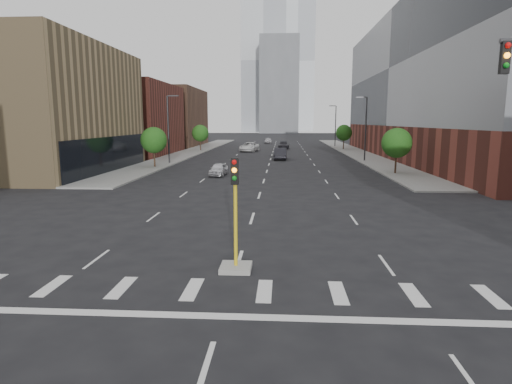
# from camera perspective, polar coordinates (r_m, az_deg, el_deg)

# --- Properties ---
(sidewalk_left_far) EXTENTS (5.00, 92.00, 0.15)m
(sidewalk_left_far) POSITION_cam_1_polar(r_m,az_deg,el_deg) (82.76, -8.21, 5.45)
(sidewalk_left_far) COLOR gray
(sidewalk_left_far) RESTS_ON ground
(sidewalk_right_far) EXTENTS (5.00, 92.00, 0.15)m
(sidewalk_right_far) POSITION_cam_1_polar(r_m,az_deg,el_deg) (82.12, 12.84, 5.28)
(sidewalk_right_far) COLOR gray
(sidewalk_right_far) RESTS_ON ground
(building_left_mid) EXTENTS (20.00, 24.00, 14.00)m
(building_left_mid) POSITION_cam_1_polar(r_m,az_deg,el_deg) (55.25, -28.91, 9.62)
(building_left_mid) COLOR #977E55
(building_left_mid) RESTS_ON ground
(building_left_far_a) EXTENTS (20.00, 22.00, 12.00)m
(building_left_far_a) POSITION_cam_1_polar(r_m,az_deg,el_deg) (78.50, -18.61, 9.17)
(building_left_far_a) COLOR brown
(building_left_far_a) RESTS_ON ground
(building_left_far_b) EXTENTS (20.00, 24.00, 13.00)m
(building_left_far_b) POSITION_cam_1_polar(r_m,az_deg,el_deg) (103.09, -13.16, 9.65)
(building_left_far_b) COLOR brown
(building_left_far_b) RESTS_ON ground
(building_right_main) EXTENTS (24.00, 70.00, 22.00)m
(building_right_main) POSITION_cam_1_polar(r_m,az_deg,el_deg) (72.56, 26.68, 12.65)
(building_right_main) COLOR brown
(building_right_main) RESTS_ON ground
(tower_left) EXTENTS (22.00, 22.00, 70.00)m
(tower_left) POSITION_cam_1_polar(r_m,az_deg,el_deg) (228.93, 1.09, 16.81)
(tower_left) COLOR #B2B7BC
(tower_left) RESTS_ON ground
(tower_right) EXTENTS (20.00, 20.00, 80.00)m
(tower_right) POSITION_cam_1_polar(r_m,az_deg,el_deg) (269.16, 5.48, 16.74)
(tower_right) COLOR #B2B7BC
(tower_right) RESTS_ON ground
(tower_mid) EXTENTS (18.00, 18.00, 44.00)m
(tower_mid) POSITION_cam_1_polar(r_m,az_deg,el_deg) (207.49, 3.11, 13.95)
(tower_mid) COLOR slate
(tower_mid) RESTS_ON ground
(median_traffic_signal) EXTENTS (1.20, 1.20, 4.40)m
(median_traffic_signal) POSITION_cam_1_polar(r_m,az_deg,el_deg) (16.61, -2.73, -7.23)
(median_traffic_signal) COLOR #999993
(median_traffic_signal) RESTS_ON ground
(streetlight_right_a) EXTENTS (1.60, 0.22, 9.07)m
(streetlight_right_a) POSITION_cam_1_polar(r_m,az_deg,el_deg) (62.94, 14.35, 8.52)
(streetlight_right_a) COLOR #2D2D30
(streetlight_right_a) RESTS_ON ground
(streetlight_right_b) EXTENTS (1.60, 0.22, 9.07)m
(streetlight_right_b) POSITION_cam_1_polar(r_m,az_deg,el_deg) (97.55, 10.51, 8.89)
(streetlight_right_b) COLOR #2D2D30
(streetlight_right_b) RESTS_ON ground
(streetlight_left) EXTENTS (1.60, 0.22, 9.07)m
(streetlight_left) POSITION_cam_1_polar(r_m,az_deg,el_deg) (58.84, -11.55, 8.57)
(streetlight_left) COLOR #2D2D30
(streetlight_left) RESTS_ON ground
(tree_left_near) EXTENTS (3.20, 3.20, 4.85)m
(tree_left_near) POSITION_cam_1_polar(r_m,az_deg,el_deg) (54.24, -13.47, 6.73)
(tree_left_near) COLOR #382619
(tree_left_near) RESTS_ON ground
(tree_left_far) EXTENTS (3.20, 3.20, 4.85)m
(tree_left_far) POSITION_cam_1_polar(r_m,az_deg,el_deg) (83.38, -7.45, 7.78)
(tree_left_far) COLOR #382619
(tree_left_far) RESTS_ON ground
(tree_right_near) EXTENTS (3.20, 3.20, 4.85)m
(tree_right_near) POSITION_cam_1_polar(r_m,az_deg,el_deg) (48.47, 18.25, 6.22)
(tree_right_near) COLOR #382619
(tree_right_near) RESTS_ON ground
(tree_right_far) EXTENTS (3.20, 3.20, 4.85)m
(tree_right_far) POSITION_cam_1_polar(r_m,az_deg,el_deg) (87.73, 11.65, 7.75)
(tree_right_far) COLOR #382619
(tree_right_far) RESTS_ON ground
(car_near_left) EXTENTS (1.84, 3.99, 1.33)m
(car_near_left) POSITION_cam_1_polar(r_m,az_deg,el_deg) (45.45, -5.02, 3.02)
(car_near_left) COLOR silver
(car_near_left) RESTS_ON ground
(car_mid_right) EXTENTS (1.94, 5.25, 1.72)m
(car_mid_right) POSITION_cam_1_polar(r_m,az_deg,el_deg) (64.31, 3.29, 5.10)
(car_mid_right) COLOR black
(car_mid_right) RESTS_ON ground
(car_far_left) EXTENTS (3.81, 6.55, 1.72)m
(car_far_left) POSITION_cam_1_polar(r_m,az_deg,el_deg) (81.41, -0.89, 6.03)
(car_far_left) COLOR silver
(car_far_left) RESTS_ON ground
(car_deep_right) EXTENTS (2.35, 5.36, 1.53)m
(car_deep_right) POSITION_cam_1_polar(r_m,az_deg,el_deg) (89.38, 3.71, 6.26)
(car_deep_right) COLOR black
(car_deep_right) RESTS_ON ground
(car_distant) EXTENTS (1.85, 4.47, 1.52)m
(car_distant) POSITION_cam_1_polar(r_m,az_deg,el_deg) (110.47, 1.63, 6.88)
(car_distant) COLOR #BCBBC1
(car_distant) RESTS_ON ground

